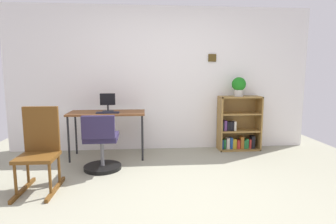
{
  "coord_description": "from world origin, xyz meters",
  "views": [
    {
      "loc": [
        -0.29,
        -2.67,
        1.35
      ],
      "look_at": [
        0.03,
        1.13,
        0.8
      ],
      "focal_mm": 29.46,
      "sensor_mm": 36.0,
      "label": 1
    }
  ],
  "objects_px": {
    "keyboard": "(108,113)",
    "bookshelf_low": "(238,126)",
    "desk": "(107,116)",
    "rocking_chair": "(40,149)",
    "office_chair": "(101,146)",
    "monitor": "(108,103)",
    "potted_plant_on_shelf": "(239,86)"
  },
  "relations": [
    {
      "from": "monitor",
      "to": "office_chair",
      "type": "height_order",
      "value": "monitor"
    },
    {
      "from": "desk",
      "to": "bookshelf_low",
      "type": "bearing_deg",
      "value": 7.26
    },
    {
      "from": "rocking_chair",
      "to": "bookshelf_low",
      "type": "distance_m",
      "value": 3.18
    },
    {
      "from": "desk",
      "to": "rocking_chair",
      "type": "xyz_separation_m",
      "value": [
        -0.62,
        -1.15,
        -0.2
      ]
    },
    {
      "from": "desk",
      "to": "monitor",
      "type": "xyz_separation_m",
      "value": [
        0.01,
        0.06,
        0.2
      ]
    },
    {
      "from": "keyboard",
      "to": "rocking_chair",
      "type": "relative_size",
      "value": 0.36
    },
    {
      "from": "monitor",
      "to": "rocking_chair",
      "type": "bearing_deg",
      "value": -117.38
    },
    {
      "from": "rocking_chair",
      "to": "desk",
      "type": "bearing_deg",
      "value": 61.67
    },
    {
      "from": "monitor",
      "to": "office_chair",
      "type": "relative_size",
      "value": 0.36
    },
    {
      "from": "keyboard",
      "to": "potted_plant_on_shelf",
      "type": "relative_size",
      "value": 1.05
    },
    {
      "from": "monitor",
      "to": "office_chair",
      "type": "bearing_deg",
      "value": -91.37
    },
    {
      "from": "bookshelf_low",
      "to": "rocking_chair",
      "type": "bearing_deg",
      "value": -153.13
    },
    {
      "from": "desk",
      "to": "rocking_chair",
      "type": "height_order",
      "value": "rocking_chair"
    },
    {
      "from": "keyboard",
      "to": "office_chair",
      "type": "height_order",
      "value": "office_chair"
    },
    {
      "from": "monitor",
      "to": "keyboard",
      "type": "xyz_separation_m",
      "value": [
        0.02,
        -0.2,
        -0.13
      ]
    },
    {
      "from": "office_chair",
      "to": "potted_plant_on_shelf",
      "type": "relative_size",
      "value": 2.45
    },
    {
      "from": "desk",
      "to": "rocking_chair",
      "type": "distance_m",
      "value": 1.33
    },
    {
      "from": "monitor",
      "to": "bookshelf_low",
      "type": "distance_m",
      "value": 2.26
    },
    {
      "from": "monitor",
      "to": "desk",
      "type": "bearing_deg",
      "value": -96.85
    },
    {
      "from": "keyboard",
      "to": "bookshelf_low",
      "type": "relative_size",
      "value": 0.37
    },
    {
      "from": "bookshelf_low",
      "to": "office_chair",
      "type": "bearing_deg",
      "value": -158.07
    },
    {
      "from": "desk",
      "to": "bookshelf_low",
      "type": "height_order",
      "value": "bookshelf_low"
    },
    {
      "from": "keyboard",
      "to": "rocking_chair",
      "type": "distance_m",
      "value": 1.23
    },
    {
      "from": "office_chair",
      "to": "desk",
      "type": "bearing_deg",
      "value": 89.18
    },
    {
      "from": "keyboard",
      "to": "monitor",
      "type": "bearing_deg",
      "value": 96.28
    },
    {
      "from": "desk",
      "to": "monitor",
      "type": "relative_size",
      "value": 4.1
    },
    {
      "from": "office_chair",
      "to": "bookshelf_low",
      "type": "relative_size",
      "value": 0.85
    },
    {
      "from": "keyboard",
      "to": "bookshelf_low",
      "type": "xyz_separation_m",
      "value": [
        2.18,
        0.42,
        -0.33
      ]
    },
    {
      "from": "potted_plant_on_shelf",
      "to": "bookshelf_low",
      "type": "bearing_deg",
      "value": 66.65
    },
    {
      "from": "desk",
      "to": "potted_plant_on_shelf",
      "type": "relative_size",
      "value": 3.61
    },
    {
      "from": "keyboard",
      "to": "desk",
      "type": "bearing_deg",
      "value": 101.96
    },
    {
      "from": "bookshelf_low",
      "to": "desk",
      "type": "bearing_deg",
      "value": -172.74
    }
  ]
}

